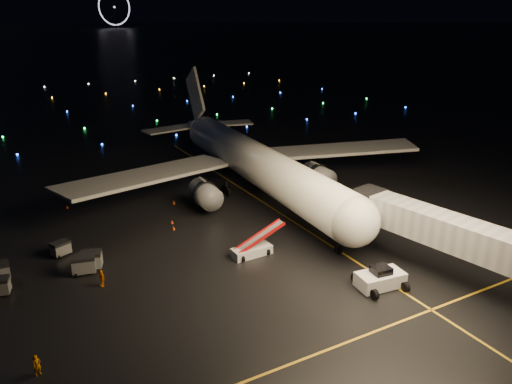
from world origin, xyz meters
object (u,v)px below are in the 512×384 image
crew_c (102,278)px  crew_a (37,365)px  baggage_cart_0 (91,260)px  belt_loader (252,242)px  airliner (247,137)px  baggage_cart_2 (61,248)px  pushback_tug (380,277)px  baggage_cart_1 (84,265)px

crew_c → crew_a: bearing=-49.8°
baggage_cart_0 → crew_a: bearing=-95.5°
belt_loader → crew_a: (-22.46, -8.93, -0.72)m
airliner → baggage_cart_0: (-25.42, -13.94, -6.81)m
airliner → crew_a: airliner is taller
belt_loader → baggage_cart_0: 16.61m
baggage_cart_2 → airliner: bearing=-3.9°
crew_a → baggage_cart_2: (4.54, 18.91, -0.05)m
crew_a → baggage_cart_0: size_ratio=0.77×
crew_c → baggage_cart_2: (-2.37, 8.65, -0.09)m
baggage_cart_2 → crew_c: bearing=-97.3°
pushback_tug → baggage_cart_1: (-24.05, 16.42, -0.13)m
pushback_tug → baggage_cart_0: (-23.23, 17.11, -0.16)m
crew_a → baggage_cart_0: (6.77, 14.37, 0.09)m
pushback_tug → baggage_cart_0: bearing=150.4°
belt_loader → airliner: bearing=61.9°
crew_a → crew_c: (6.92, 10.26, 0.04)m
airliner → belt_loader: airliner is taller
crew_c → baggage_cart_1: baggage_cart_1 is taller
pushback_tug → baggage_cart_1: 29.12m
baggage_cart_0 → baggage_cart_2: 5.06m
crew_a → baggage_cart_2: 19.45m
pushback_tug → baggage_cart_2: (-25.46, 21.65, -0.29)m
pushback_tug → crew_c: size_ratio=2.58×
crew_c → airliner: bearing=109.7°
airliner → baggage_cart_2: bearing=-158.0°
belt_loader → baggage_cart_2: 20.52m
crew_c → baggage_cart_0: baggage_cart_0 is taller
crew_a → baggage_cart_1: (5.95, 13.68, 0.12)m
belt_loader → baggage_cart_1: (-16.51, 4.75, -0.60)m
belt_loader → crew_c: 15.61m
pushback_tug → crew_a: (-30.00, 2.74, -0.24)m
pushback_tug → baggage_cart_2: size_ratio=2.44×
baggage_cart_0 → baggage_cart_1: 1.07m
belt_loader → baggage_cart_2: belt_loader is taller
pushback_tug → baggage_cart_2: pushback_tug is taller
baggage_cart_1 → baggage_cart_2: bearing=117.7°
baggage_cart_0 → baggage_cart_1: baggage_cart_1 is taller
crew_a → baggage_cart_1: bearing=40.8°
airliner → crew_a: (-32.20, -28.30, -6.90)m
belt_loader → crew_a: size_ratio=3.85×
airliner → baggage_cart_1: (-26.24, -14.62, -6.78)m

